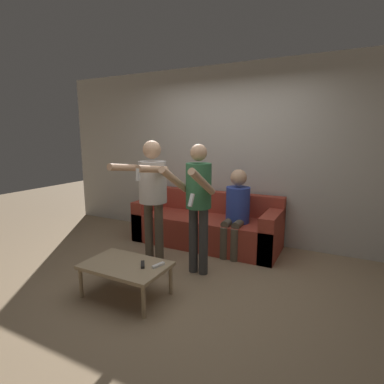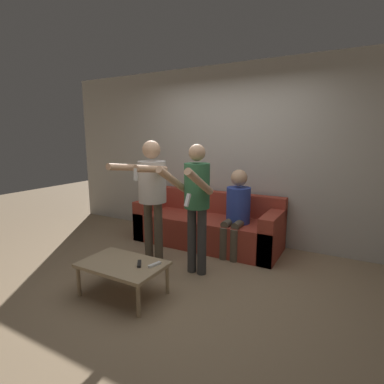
# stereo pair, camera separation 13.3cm
# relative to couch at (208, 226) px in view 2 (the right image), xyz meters

# --- Properties ---
(ground_plane) EXTENTS (14.00, 14.00, 0.00)m
(ground_plane) POSITION_rel_couch_xyz_m (0.21, -1.26, -0.28)
(ground_plane) COLOR #937A5B
(wall_back) EXTENTS (6.40, 0.06, 2.70)m
(wall_back) POSITION_rel_couch_xyz_m (0.21, 0.44, 1.07)
(wall_back) COLOR #B7B2A8
(wall_back) RESTS_ON ground_plane
(couch) EXTENTS (2.20, 0.81, 0.77)m
(couch) POSITION_rel_couch_xyz_m (0.00, 0.00, 0.00)
(couch) COLOR #9E3828
(couch) RESTS_ON ground_plane
(person_standing_left) EXTENTS (0.47, 0.74, 1.59)m
(person_standing_left) POSITION_rel_couch_xyz_m (-0.32, -0.97, 0.72)
(person_standing_left) COLOR brown
(person_standing_left) RESTS_ON ground_plane
(person_standing_right) EXTENTS (0.42, 0.71, 1.55)m
(person_standing_right) POSITION_rel_couch_xyz_m (0.32, -0.98, 0.67)
(person_standing_right) COLOR #383838
(person_standing_right) RESTS_ON ground_plane
(person_seated) EXTENTS (0.33, 0.54, 1.19)m
(person_seated) POSITION_rel_couch_xyz_m (0.52, -0.15, 0.39)
(person_seated) COLOR brown
(person_seated) RESTS_ON ground_plane
(coffee_table) EXTENTS (0.86, 0.56, 0.35)m
(coffee_table) POSITION_rel_couch_xyz_m (-0.11, -1.78, 0.04)
(coffee_table) COLOR tan
(coffee_table) RESTS_ON ground_plane
(remote_near) EXTENTS (0.12, 0.14, 0.02)m
(remote_near) POSITION_rel_couch_xyz_m (0.07, -1.73, 0.09)
(remote_near) COLOR black
(remote_near) RESTS_ON coffee_table
(remote_far) EXTENTS (0.07, 0.15, 0.02)m
(remote_far) POSITION_rel_couch_xyz_m (0.22, -1.68, 0.09)
(remote_far) COLOR white
(remote_far) RESTS_ON coffee_table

